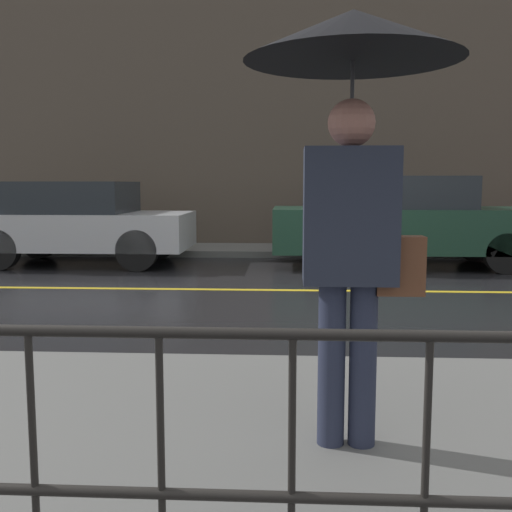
% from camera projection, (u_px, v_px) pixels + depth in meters
% --- Properties ---
extents(ground_plane, '(80.00, 80.00, 0.00)m').
position_uv_depth(ground_plane, '(332.00, 291.00, 8.41)').
color(ground_plane, black).
extents(sidewalk_near, '(28.00, 3.19, 0.13)m').
position_uv_depth(sidewalk_near, '(403.00, 455.00, 3.18)').
color(sidewalk_near, '#60605E').
rests_on(sidewalk_near, ground_plane).
extents(sidewalk_far, '(28.00, 1.73, 0.13)m').
position_uv_depth(sidewalk_far, '(317.00, 250.00, 12.90)').
color(sidewalk_far, '#60605E').
rests_on(sidewalk_far, ground_plane).
extents(lane_marking, '(25.20, 0.12, 0.01)m').
position_uv_depth(lane_marking, '(332.00, 290.00, 8.41)').
color(lane_marking, gold).
rests_on(lane_marking, ground_plane).
extents(building_storefront, '(28.00, 0.30, 6.68)m').
position_uv_depth(building_storefront, '(317.00, 102.00, 13.51)').
color(building_storefront, '#4C4238').
rests_on(building_storefront, ground_plane).
extents(railing_foreground, '(12.00, 0.04, 0.94)m').
position_uv_depth(railing_foreground, '(495.00, 444.00, 1.77)').
color(railing_foreground, black).
rests_on(railing_foreground, sidewalk_near).
extents(pedestrian, '(1.08, 1.08, 2.21)m').
position_uv_depth(pedestrian, '(353.00, 109.00, 2.96)').
color(pedestrian, '#23283D').
rests_on(pedestrian, sidewalk_near).
extents(car_silver, '(3.93, 1.91, 1.53)m').
position_uv_depth(car_silver, '(81.00, 222.00, 11.12)').
color(car_silver, '#B2B5BA').
rests_on(car_silver, ground_plane).
extents(car_dark_green, '(4.79, 1.82, 1.63)m').
position_uv_depth(car_dark_green, '(404.00, 221.00, 10.79)').
color(car_dark_green, '#193828').
rests_on(car_dark_green, ground_plane).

